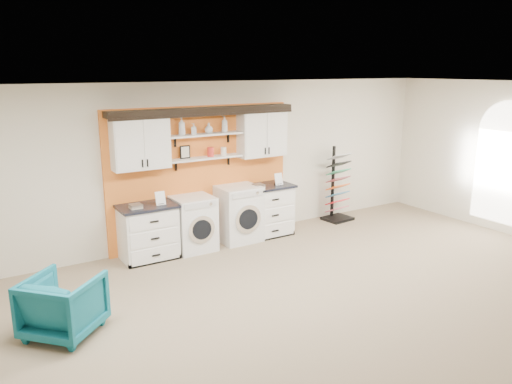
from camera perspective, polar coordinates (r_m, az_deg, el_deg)
floor at (r=6.06m, az=11.24°, el=-16.15°), size 10.00×10.00×0.00m
ceiling at (r=5.26m, az=12.71°, el=11.29°), size 10.00×10.00×0.00m
wall_back at (r=8.74m, az=-6.36°, el=3.25°), size 10.00×0.00×10.00m
accent_panel at (r=8.75m, az=-6.23°, el=1.93°), size 3.40×0.07×2.40m
upper_cabinet_left at (r=8.06m, az=-13.11°, el=5.52°), size 0.90×0.35×0.84m
upper_cabinet_right at (r=9.03m, az=0.66°, el=6.76°), size 0.90×0.35×0.84m
shelf_lower at (r=8.54m, az=-5.80°, el=3.90°), size 1.32×0.28×0.03m
shelf_upper at (r=8.48m, az=-5.87°, el=6.56°), size 1.32×0.28×0.03m
crown_molding at (r=8.45m, az=-5.98°, el=9.24°), size 3.30×0.41×0.13m
window_arched at (r=10.22m, az=26.48°, el=3.33°), size 0.06×1.10×2.25m
picture_frame at (r=8.42m, az=-8.11°, el=4.55°), size 0.18×0.02×0.22m
canister_red at (r=8.57m, az=-5.22°, el=4.59°), size 0.11×0.11×0.16m
canister_cream at (r=8.68m, az=-3.74°, el=4.68°), size 0.10×0.10×0.14m
base_cabinet_left at (r=8.24m, az=-12.22°, el=-4.48°), size 0.92×0.66×0.90m
base_cabinet_right at (r=9.19m, az=1.14°, el=-2.09°), size 0.97×0.66×0.95m
washer at (r=8.51m, az=-7.21°, el=-3.57°), size 0.66×0.71×0.93m
dryer at (r=8.89m, az=-2.02°, el=-2.47°), size 0.71×0.71×1.00m
sample_rack at (r=10.23m, az=9.29°, el=-0.48°), size 0.59×0.51×1.50m
armchair at (r=6.30m, az=-21.15°, el=-11.98°), size 1.09×1.09×0.71m
soap_bottle_a at (r=8.29m, az=-8.48°, el=7.43°), size 0.16×0.16×0.29m
soap_bottle_b at (r=8.39m, az=-7.12°, el=7.17°), size 0.11×0.11×0.18m
soap_bottle_c at (r=8.50m, az=-5.42°, el=7.28°), size 0.19×0.19×0.18m
soap_bottle_d at (r=8.63m, az=-3.62°, el=7.77°), size 0.15×0.15×0.28m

